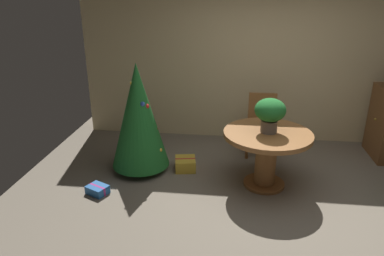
% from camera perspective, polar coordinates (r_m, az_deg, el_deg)
% --- Properties ---
extents(ground_plane, '(6.60, 6.60, 0.00)m').
position_cam_1_polar(ground_plane, '(4.39, 12.35, -12.36)').
color(ground_plane, '#756B5B').
extents(back_wall_panel, '(6.00, 0.10, 2.60)m').
position_cam_1_polar(back_wall_panel, '(5.97, 11.62, 10.27)').
color(back_wall_panel, beige).
rests_on(back_wall_panel, ground_plane).
extents(round_dining_table, '(1.10, 1.10, 0.74)m').
position_cam_1_polar(round_dining_table, '(4.60, 11.83, -3.15)').
color(round_dining_table, brown).
rests_on(round_dining_table, ground_plane).
extents(flower_vase, '(0.38, 0.38, 0.43)m').
position_cam_1_polar(flower_vase, '(4.44, 12.36, 2.50)').
color(flower_vase, '#665B51').
rests_on(flower_vase, round_dining_table).
extents(wooden_chair_far, '(0.47, 0.40, 0.93)m').
position_cam_1_polar(wooden_chair_far, '(5.54, 11.09, 1.28)').
color(wooden_chair_far, brown).
rests_on(wooden_chair_far, ground_plane).
extents(holiday_tree, '(0.79, 0.79, 1.52)m').
position_cam_1_polar(holiday_tree, '(4.85, -8.53, 1.94)').
color(holiday_tree, brown).
rests_on(holiday_tree, ground_plane).
extents(gift_box_gold, '(0.33, 0.34, 0.17)m').
position_cam_1_polar(gift_box_gold, '(5.09, -1.07, -5.76)').
color(gift_box_gold, gold).
rests_on(gift_box_gold, ground_plane).
extents(gift_box_blue, '(0.31, 0.28, 0.11)m').
position_cam_1_polar(gift_box_blue, '(4.69, -14.84, -9.49)').
color(gift_box_blue, '#1E569E').
rests_on(gift_box_blue, ground_plane).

